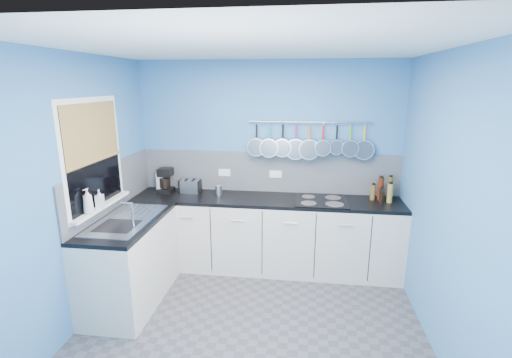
% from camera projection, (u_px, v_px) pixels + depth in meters
% --- Properties ---
extents(floor, '(3.20, 3.00, 0.02)m').
position_uv_depth(floor, '(251.00, 329.00, 3.45)').
color(floor, '#47474C').
rests_on(floor, ground).
extents(ceiling, '(3.20, 3.00, 0.02)m').
position_uv_depth(ceiling, '(250.00, 45.00, 2.82)').
color(ceiling, white).
rests_on(ceiling, ground).
extents(wall_back, '(3.20, 0.02, 2.50)m').
position_uv_depth(wall_back, '(268.00, 164.00, 4.58)').
color(wall_back, teal).
rests_on(wall_back, ground).
extents(wall_front, '(3.20, 0.02, 2.50)m').
position_uv_depth(wall_front, '(202.00, 303.00, 1.69)').
color(wall_front, teal).
rests_on(wall_front, ground).
extents(wall_left, '(0.02, 3.00, 2.50)m').
position_uv_depth(wall_left, '(75.00, 194.00, 3.34)').
color(wall_left, teal).
rests_on(wall_left, ground).
extents(wall_right, '(0.02, 3.00, 2.50)m').
position_uv_depth(wall_right, '(450.00, 209.00, 2.93)').
color(wall_right, teal).
rests_on(wall_right, ground).
extents(backsplash_back, '(3.20, 0.02, 0.50)m').
position_uv_depth(backsplash_back, '(268.00, 172.00, 4.59)').
color(backsplash_back, gray).
rests_on(backsplash_back, wall_back).
extents(backsplash_left, '(0.02, 1.80, 0.50)m').
position_uv_depth(backsplash_left, '(112.00, 187.00, 3.94)').
color(backsplash_left, gray).
rests_on(backsplash_left, wall_left).
extents(cabinet_run_back, '(3.20, 0.60, 0.86)m').
position_uv_depth(cabinet_run_back, '(265.00, 235.00, 4.49)').
color(cabinet_run_back, beige).
rests_on(cabinet_run_back, ground).
extents(worktop_back, '(3.20, 0.60, 0.04)m').
position_uv_depth(worktop_back, '(265.00, 200.00, 4.38)').
color(worktop_back, black).
rests_on(worktop_back, cabinet_run_back).
extents(cabinet_run_left, '(0.60, 1.20, 0.86)m').
position_uv_depth(cabinet_run_left, '(131.00, 263.00, 3.79)').
color(cabinet_run_left, beige).
rests_on(cabinet_run_left, ground).
extents(worktop_left, '(0.60, 1.20, 0.04)m').
position_uv_depth(worktop_left, '(127.00, 222.00, 3.68)').
color(worktop_left, black).
rests_on(worktop_left, cabinet_run_left).
extents(window_frame, '(0.01, 1.00, 1.10)m').
position_uv_depth(window_frame, '(94.00, 155.00, 3.55)').
color(window_frame, white).
rests_on(window_frame, wall_left).
extents(window_glass, '(0.01, 0.90, 1.00)m').
position_uv_depth(window_glass, '(94.00, 155.00, 3.55)').
color(window_glass, black).
rests_on(window_glass, wall_left).
extents(bamboo_blind, '(0.01, 0.90, 0.55)m').
position_uv_depth(bamboo_blind, '(92.00, 132.00, 3.49)').
color(bamboo_blind, '#AB8D42').
rests_on(bamboo_blind, wall_left).
extents(window_sill, '(0.10, 0.98, 0.03)m').
position_uv_depth(window_sill, '(102.00, 206.00, 3.67)').
color(window_sill, white).
rests_on(window_sill, wall_left).
extents(sink_unit, '(0.50, 0.95, 0.01)m').
position_uv_depth(sink_unit, '(126.00, 220.00, 3.67)').
color(sink_unit, silver).
rests_on(sink_unit, worktop_left).
extents(mixer_tap, '(0.12, 0.08, 0.26)m').
position_uv_depth(mixer_tap, '(132.00, 215.00, 3.45)').
color(mixer_tap, silver).
rests_on(mixer_tap, worktop_left).
extents(socket_left, '(0.15, 0.01, 0.09)m').
position_uv_depth(socket_left, '(224.00, 173.00, 4.65)').
color(socket_left, white).
rests_on(socket_left, backsplash_back).
extents(socket_right, '(0.15, 0.01, 0.09)m').
position_uv_depth(socket_right, '(276.00, 174.00, 4.57)').
color(socket_right, white).
rests_on(socket_right, backsplash_back).
extents(pot_rail, '(1.45, 0.02, 0.02)m').
position_uv_depth(pot_rail, '(310.00, 122.00, 4.33)').
color(pot_rail, silver).
rests_on(pot_rail, wall_back).
extents(soap_bottle_a, '(0.10, 0.10, 0.24)m').
position_uv_depth(soap_bottle_a, '(88.00, 201.00, 3.40)').
color(soap_bottle_a, white).
rests_on(soap_bottle_a, window_sill).
extents(soap_bottle_b, '(0.10, 0.10, 0.17)m').
position_uv_depth(soap_bottle_b, '(99.00, 198.00, 3.59)').
color(soap_bottle_b, white).
rests_on(soap_bottle_b, window_sill).
extents(paper_towel, '(0.13, 0.13, 0.24)m').
position_uv_depth(paper_towel, '(160.00, 183.00, 4.57)').
color(paper_towel, white).
rests_on(paper_towel, worktop_back).
extents(coffee_maker, '(0.17, 0.19, 0.31)m').
position_uv_depth(coffee_maker, '(165.00, 181.00, 4.55)').
color(coffee_maker, black).
rests_on(coffee_maker, worktop_back).
extents(toaster, '(0.26, 0.17, 0.16)m').
position_uv_depth(toaster, '(190.00, 186.00, 4.58)').
color(toaster, silver).
rests_on(toaster, worktop_back).
extents(canister, '(0.09, 0.09, 0.12)m').
position_uv_depth(canister, '(219.00, 190.00, 4.48)').
color(canister, silver).
rests_on(canister, worktop_back).
extents(hob, '(0.60, 0.53, 0.01)m').
position_uv_depth(hob, '(321.00, 201.00, 4.25)').
color(hob, black).
rests_on(hob, worktop_back).
extents(pan_0, '(0.23, 0.08, 0.42)m').
position_uv_depth(pan_0, '(257.00, 139.00, 4.45)').
color(pan_0, silver).
rests_on(pan_0, pot_rail).
extents(pan_1, '(0.23, 0.11, 0.42)m').
position_uv_depth(pan_1, '(270.00, 139.00, 4.43)').
color(pan_1, silver).
rests_on(pan_1, pot_rail).
extents(pan_2, '(0.22, 0.10, 0.41)m').
position_uv_depth(pan_2, '(283.00, 139.00, 4.41)').
color(pan_2, silver).
rests_on(pan_2, pot_rail).
extents(pan_3, '(0.25, 0.09, 0.44)m').
position_uv_depth(pan_3, '(296.00, 141.00, 4.39)').
color(pan_3, silver).
rests_on(pan_3, pot_rail).
extents(pan_4, '(0.25, 0.10, 0.44)m').
position_uv_depth(pan_4, '(309.00, 141.00, 4.37)').
color(pan_4, silver).
rests_on(pan_4, pot_rail).
extents(pan_5, '(0.19, 0.13, 0.38)m').
position_uv_depth(pan_5, '(323.00, 139.00, 4.35)').
color(pan_5, silver).
rests_on(pan_5, pot_rail).
extents(pan_6, '(0.18, 0.08, 0.37)m').
position_uv_depth(pan_6, '(337.00, 139.00, 4.32)').
color(pan_6, silver).
rests_on(pan_6, pot_rail).
extents(pan_7, '(0.21, 0.09, 0.40)m').
position_uv_depth(pan_7, '(350.00, 140.00, 4.31)').
color(pan_7, silver).
rests_on(pan_7, pot_rail).
extents(pan_8, '(0.24, 0.07, 0.43)m').
position_uv_depth(pan_8, '(364.00, 141.00, 4.29)').
color(pan_8, silver).
rests_on(pan_8, pot_rail).
extents(condiment_0, '(0.06, 0.06, 0.28)m').
position_uv_depth(condiment_0, '(390.00, 189.00, 4.27)').
color(condiment_0, brown).
rests_on(condiment_0, worktop_back).
extents(condiment_1, '(0.07, 0.07, 0.27)m').
position_uv_depth(condiment_1, '(380.00, 189.00, 4.28)').
color(condiment_1, '#4C190C').
rests_on(condiment_1, worktop_back).
extents(condiment_2, '(0.06, 0.06, 0.18)m').
position_uv_depth(condiment_2, '(373.00, 192.00, 4.29)').
color(condiment_2, brown).
rests_on(condiment_2, worktop_back).
extents(condiment_3, '(0.06, 0.06, 0.22)m').
position_uv_depth(condiment_3, '(390.00, 193.00, 4.19)').
color(condiment_3, olive).
rests_on(condiment_3, worktop_back).
extents(condiment_4, '(0.06, 0.06, 0.16)m').
position_uv_depth(condiment_4, '(382.00, 196.00, 4.20)').
color(condiment_4, black).
rests_on(condiment_4, worktop_back).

